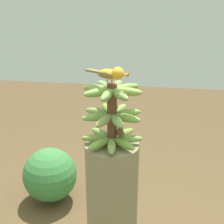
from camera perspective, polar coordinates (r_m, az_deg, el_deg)
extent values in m
cylinder|color=brown|center=(1.37, 0.00, -0.52)|extent=(0.04, 0.04, 0.27)
ellipsoid|color=olive|center=(1.41, -2.78, -4.53)|extent=(0.05, 0.13, 0.03)
ellipsoid|color=#72A243|center=(1.37, -2.07, -5.44)|extent=(0.12, 0.10, 0.03)
ellipsoid|color=#7A9649|center=(1.35, -0.06, -5.85)|extent=(0.13, 0.05, 0.03)
ellipsoid|color=olive|center=(1.37, 1.99, -5.48)|extent=(0.10, 0.12, 0.03)
ellipsoid|color=#769C4A|center=(1.41, 2.78, -4.58)|extent=(0.05, 0.13, 0.03)
ellipsoid|color=olive|center=(1.46, 1.95, -3.72)|extent=(0.12, 0.10, 0.03)
ellipsoid|color=#6C9840|center=(1.47, 0.06, -3.37)|extent=(0.13, 0.05, 0.03)
ellipsoid|color=#739B4A|center=(1.46, -1.86, -3.69)|extent=(0.10, 0.12, 0.03)
ellipsoid|color=#7B9E48|center=(1.42, 1.24, 0.37)|extent=(0.13, 0.07, 0.03)
ellipsoid|color=olive|center=(1.43, -0.76, 0.44)|extent=(0.13, 0.08, 0.03)
ellipsoid|color=olive|center=(1.40, -2.36, -0.04)|extent=(0.07, 0.13, 0.03)
ellipsoid|color=#75A04A|center=(1.35, -2.65, -0.83)|extent=(0.08, 0.13, 0.03)
ellipsoid|color=olive|center=(1.31, -1.34, -1.48)|extent=(0.13, 0.07, 0.03)
ellipsoid|color=#70964B|center=(1.31, 0.83, -1.57)|extent=(0.13, 0.08, 0.03)
ellipsoid|color=#729C3F|center=(1.34, 2.46, -1.02)|extent=(0.07, 0.13, 0.03)
ellipsoid|color=olive|center=(1.39, 2.58, -0.22)|extent=(0.08, 0.13, 0.03)
ellipsoid|color=#6D9B49|center=(1.38, -1.20, 4.47)|extent=(0.12, 0.10, 0.03)
ellipsoid|color=olive|center=(1.35, -2.53, 4.00)|extent=(0.05, 0.13, 0.03)
ellipsoid|color=#71A240|center=(1.30, -2.42, 3.36)|extent=(0.10, 0.12, 0.03)
ellipsoid|color=#6B9448|center=(1.27, -0.83, 2.93)|extent=(0.13, 0.05, 0.03)
ellipsoid|color=#739747|center=(1.28, 1.30, 2.99)|extent=(0.12, 0.10, 0.03)
ellipsoid|color=olive|center=(1.31, 2.59, 3.51)|extent=(0.05, 0.13, 0.03)
ellipsoid|color=olive|center=(1.36, 2.33, 4.14)|extent=(0.10, 0.12, 0.03)
ellipsoid|color=olive|center=(1.39, 0.76, 4.53)|extent=(0.13, 0.05, 0.03)
cone|color=brown|center=(1.37, 1.42, -2.67)|extent=(0.04, 0.04, 0.06)
cylinder|color=#C68933|center=(1.30, -0.82, 5.03)|extent=(0.00, 0.01, 0.02)
cylinder|color=#C68933|center=(1.32, -0.17, 5.31)|extent=(0.01, 0.01, 0.02)
ellipsoid|color=orange|center=(1.30, -0.50, 6.48)|extent=(0.08, 0.10, 0.04)
ellipsoid|color=brown|center=(1.28, -1.21, 6.29)|extent=(0.04, 0.07, 0.02)
ellipsoid|color=brown|center=(1.32, -0.12, 6.72)|extent=(0.04, 0.07, 0.02)
cube|color=brown|center=(1.34, -3.16, 7.03)|extent=(0.05, 0.07, 0.01)
sphere|color=gold|center=(1.27, 1.01, 6.64)|extent=(0.05, 0.05, 0.05)
sphere|color=black|center=(1.28, 1.68, 6.93)|extent=(0.01, 0.01, 0.01)
cone|color=orange|center=(1.26, 2.24, 6.42)|extent=(0.03, 0.03, 0.02)
cylinder|color=brown|center=(2.79, -10.29, -13.80)|extent=(0.03, 0.03, 0.09)
sphere|color=#387A3D|center=(2.69, -10.56, -10.48)|extent=(0.42, 0.42, 0.42)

